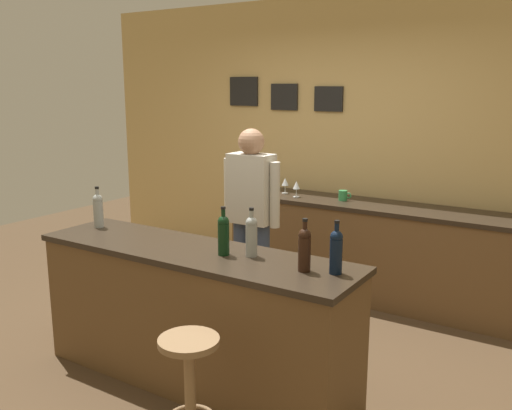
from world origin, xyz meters
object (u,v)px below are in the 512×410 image
wine_bottle_d (305,248)px  coffee_mug (343,195)px  wine_bottle_c (251,235)px  wine_glass_b (285,182)px  wine_bottle_a (98,209)px  wine_glass_a (265,182)px  wine_bottle_e (336,250)px  wine_glass_c (296,186)px  bartender (251,213)px  bar_stool (190,377)px  wine_bottle_b (224,234)px

wine_bottle_d → coffee_mug: size_ratio=2.45×
wine_bottle_c → wine_glass_b: (-0.89, 1.98, -0.05)m
wine_bottle_a → wine_glass_a: bearing=81.9°
wine_glass_a → wine_glass_b: (0.19, 0.07, 0.00)m
wine_bottle_d → wine_bottle_e: (0.17, 0.06, 0.00)m
wine_bottle_d → wine_glass_c: (-1.11, 1.94, -0.05)m
wine_glass_b → wine_glass_c: (0.18, -0.10, 0.00)m
wine_bottle_a → wine_bottle_d: (1.75, -0.06, 0.00)m
wine_glass_a → wine_bottle_e: bearing=-49.4°
wine_bottle_c → bartender: bearing=123.1°
bartender → wine_glass_a: bearing=115.7°
wine_glass_a → coffee_mug: 0.82m
wine_glass_b → wine_glass_c: 0.21m
wine_bottle_a → coffee_mug: size_ratio=2.45×
wine_bottle_d → wine_bottle_e: 0.18m
wine_bottle_d → wine_bottle_e: bearing=18.3°
bartender → wine_bottle_d: size_ratio=5.29×
bar_stool → wine_glass_a: bearing=113.8°
wine_bottle_d → coffee_mug: wine_bottle_d is taller
wine_bottle_b → coffee_mug: 2.04m
bar_stool → wine_bottle_b: wine_bottle_b is taller
wine_bottle_c → wine_glass_b: size_ratio=1.97×
wine_bottle_a → wine_glass_c: (0.64, 1.88, -0.05)m
bar_stool → wine_bottle_c: size_ratio=2.22×
wine_glass_b → coffee_mug: wine_glass_b is taller
wine_bottle_a → wine_glass_a: (0.27, 1.91, -0.05)m
bar_stool → wine_bottle_b: bearing=110.4°
wine_bottle_e → wine_glass_c: size_ratio=1.97×
bartender → coffee_mug: (0.34, 1.04, 0.01)m
wine_glass_a → bartender: bearing=-64.3°
wine_bottle_a → wine_bottle_e: same height
wine_bottle_a → coffee_mug: (1.09, 1.97, -0.11)m
wine_bottle_a → wine_glass_c: size_ratio=1.97×
bar_stool → wine_bottle_a: 1.70m
bartender → wine_bottle_e: bearing=-38.7°
wine_bottle_c → wine_glass_c: size_ratio=1.97×
wine_glass_b → wine_glass_a: bearing=-159.4°
wine_bottle_d → wine_glass_a: (-1.48, 1.98, -0.05)m
wine_glass_c → wine_bottle_a: bearing=-108.8°
wine_bottle_a → wine_glass_a: 1.93m
wine_bottle_e → wine_glass_c: wine_bottle_e is taller
bartender → coffee_mug: 1.09m
wine_glass_a → wine_glass_b: size_ratio=1.00×
wine_bottle_a → wine_bottle_c: bearing=0.3°
bar_stool → wine_bottle_a: bearing=153.7°
wine_glass_b → coffee_mug: (0.63, -0.01, -0.06)m
wine_bottle_a → coffee_mug: bearing=61.1°
wine_glass_c → wine_bottle_d: bearing=-60.3°
wine_glass_b → wine_glass_c: size_ratio=1.00×
wine_bottle_c → coffee_mug: 1.98m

